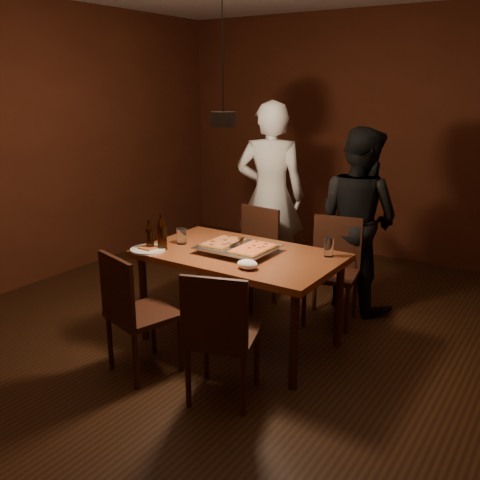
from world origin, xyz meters
The scene contains 19 objects.
room_shell centered at (0.00, 0.00, 1.40)m, with size 6.00×6.00×6.00m.
dining_table centered at (0.02, 0.17, 0.68)m, with size 1.50×0.90×0.75m.
chair_far_left centered at (-0.34, 0.95, 0.54)m, with size 0.46×0.46×0.49m.
chair_far_right centered at (0.44, 1.01, 0.54)m, with size 0.49×0.49×0.49m.
chair_near_left centered at (-0.33, -0.64, 0.54)m, with size 0.52×0.52×0.49m.
chair_near_right centered at (0.38, -0.60, 0.54)m, with size 0.53×0.53×0.49m.
pizza_tray centered at (0.00, 0.17, 0.77)m, with size 0.55×0.45×0.05m, color silver.
pizza_meat centered at (-0.14, 0.18, 0.81)m, with size 0.21×0.34×0.02m, color maroon.
pizza_cheese centered at (0.15, 0.17, 0.81)m, with size 0.23×0.37×0.02m, color gold.
spatula centered at (-0.01, 0.18, 0.81)m, with size 0.09×0.24×0.04m, color silver, non-canonical shape.
beer_bottle_a centered at (-0.60, -0.14, 0.87)m, with size 0.06×0.06×0.24m.
beer_bottle_b centered at (-0.52, -0.09, 0.89)m, with size 0.07×0.07×0.28m.
water_glass_left centered at (-0.50, 0.11, 0.81)m, with size 0.08×0.08×0.13m, color silver.
water_glass_right centered at (0.62, 0.46, 0.82)m, with size 0.07×0.07×0.14m, color silver.
plate_slice centered at (-0.60, -0.17, 0.76)m, with size 0.27×0.27×0.03m.
napkin centered at (0.27, -0.11, 0.78)m, with size 0.15×0.12×0.06m, color white.
diner_white centered at (-0.45, 1.43, 0.92)m, with size 0.67×0.44×1.84m, color silver.
diner_dark centered at (0.48, 1.41, 0.82)m, with size 0.80×0.62×1.64m, color black.
pendant_lamp centered at (0.00, 0.00, 1.76)m, with size 0.18×0.18×1.10m.
Camera 1 is at (2.15, -3.06, 1.98)m, focal length 40.00 mm.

